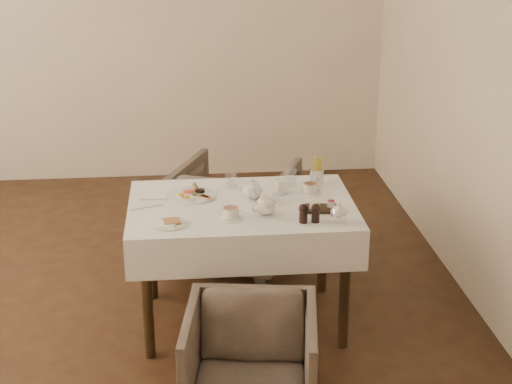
{
  "coord_description": "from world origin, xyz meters",
  "views": [
    {
      "loc": [
        0.49,
        -4.26,
        2.41
      ],
      "look_at": [
        0.88,
        -0.14,
        0.82
      ],
      "focal_mm": 55.0,
      "sensor_mm": 36.0,
      "label": 1
    }
  ],
  "objects_px": {
    "table": "(242,223)",
    "armchair_near": "(251,365)",
    "armchair_far": "(234,214)",
    "breakfast_plate": "(191,195)",
    "teapot_centre": "(252,189)"
  },
  "relations": [
    {
      "from": "table",
      "to": "armchair_near",
      "type": "distance_m",
      "value": 0.98
    },
    {
      "from": "armchair_far",
      "to": "breakfast_plate",
      "type": "relative_size",
      "value": 2.72
    },
    {
      "from": "breakfast_plate",
      "to": "table",
      "type": "bearing_deg",
      "value": -9.95
    },
    {
      "from": "armchair_near",
      "to": "breakfast_plate",
      "type": "xyz_separation_m",
      "value": [
        -0.25,
        1.06,
        0.47
      ]
    },
    {
      "from": "armchair_far",
      "to": "table",
      "type": "bearing_deg",
      "value": 112.39
    },
    {
      "from": "table",
      "to": "armchair_near",
      "type": "relative_size",
      "value": 2.01
    },
    {
      "from": "armchair_far",
      "to": "armchair_near",
      "type": "bearing_deg",
      "value": 111.85
    },
    {
      "from": "table",
      "to": "armchair_far",
      "type": "distance_m",
      "value": 0.87
    },
    {
      "from": "table",
      "to": "teapot_centre",
      "type": "relative_size",
      "value": 8.35
    },
    {
      "from": "armchair_near",
      "to": "armchair_far",
      "type": "bearing_deg",
      "value": 96.87
    },
    {
      "from": "armchair_near",
      "to": "table",
      "type": "bearing_deg",
      "value": 96.38
    },
    {
      "from": "armchair_near",
      "to": "teapot_centre",
      "type": "relative_size",
      "value": 4.16
    },
    {
      "from": "armchair_near",
      "to": "breakfast_plate",
      "type": "distance_m",
      "value": 1.19
    },
    {
      "from": "armchair_far",
      "to": "breakfast_plate",
      "type": "height_order",
      "value": "breakfast_plate"
    },
    {
      "from": "armchair_far",
      "to": "teapot_centre",
      "type": "bearing_deg",
      "value": 117.31
    }
  ]
}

